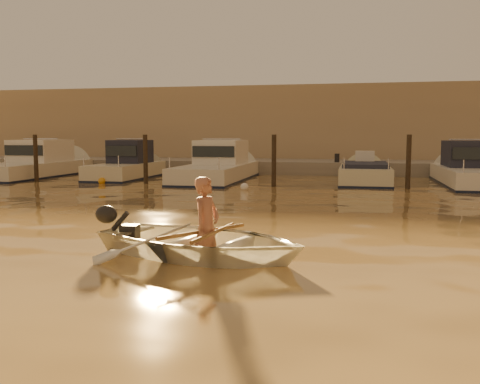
% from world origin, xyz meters
% --- Properties ---
extents(ground_plane, '(160.00, 160.00, 0.00)m').
position_xyz_m(ground_plane, '(0.00, 0.00, 0.00)').
color(ground_plane, brown).
rests_on(ground_plane, ground).
extents(dinghy, '(4.14, 3.42, 0.74)m').
position_xyz_m(dinghy, '(0.45, 1.57, 0.25)').
color(dinghy, silver).
rests_on(dinghy, ground_plane).
extents(person, '(0.53, 0.67, 1.62)m').
position_xyz_m(person, '(0.55, 1.54, 0.51)').
color(person, '#9E634F').
rests_on(person, dinghy).
extents(outboard_motor, '(0.97, 0.62, 0.70)m').
position_xyz_m(outboard_motor, '(-0.99, 1.96, 0.28)').
color(outboard_motor, black).
rests_on(outboard_motor, dinghy).
extents(oar_port, '(0.18, 2.10, 0.13)m').
position_xyz_m(oar_port, '(0.70, 1.50, 0.42)').
color(oar_port, brown).
rests_on(oar_port, dinghy).
extents(oar_starboard, '(0.95, 1.93, 0.13)m').
position_xyz_m(oar_starboard, '(0.50, 1.55, 0.42)').
color(oar_starboard, olive).
rests_on(oar_starboard, dinghy).
extents(moored_boat_0, '(2.55, 8.02, 1.75)m').
position_xyz_m(moored_boat_0, '(-12.11, 16.00, 0.62)').
color(moored_boat_0, silver).
rests_on(moored_boat_0, ground_plane).
extents(moored_boat_1, '(1.94, 5.88, 1.75)m').
position_xyz_m(moored_boat_1, '(-7.35, 16.00, 0.62)').
color(moored_boat_1, beige).
rests_on(moored_boat_1, ground_plane).
extents(moored_boat_2, '(2.42, 8.05, 1.75)m').
position_xyz_m(moored_boat_2, '(-3.04, 16.00, 0.62)').
color(moored_boat_2, silver).
rests_on(moored_boat_2, ground_plane).
extents(moored_boat_3, '(2.01, 5.82, 0.95)m').
position_xyz_m(moored_boat_3, '(3.28, 16.00, 0.22)').
color(moored_boat_3, beige).
rests_on(moored_boat_3, ground_plane).
extents(moored_boat_4, '(2.45, 7.48, 1.75)m').
position_xyz_m(moored_boat_4, '(7.50, 16.00, 0.62)').
color(moored_boat_4, silver).
rests_on(moored_boat_4, ground_plane).
extents(piling_0, '(0.18, 0.18, 2.20)m').
position_xyz_m(piling_0, '(-10.50, 13.80, 0.90)').
color(piling_0, '#2D2319').
rests_on(piling_0, ground_plane).
extents(piling_1, '(0.18, 0.18, 2.20)m').
position_xyz_m(piling_1, '(-5.50, 13.80, 0.90)').
color(piling_1, '#2D2319').
rests_on(piling_1, ground_plane).
extents(piling_2, '(0.18, 0.18, 2.20)m').
position_xyz_m(piling_2, '(-0.20, 13.80, 0.90)').
color(piling_2, '#2D2319').
rests_on(piling_2, ground_plane).
extents(piling_3, '(0.18, 0.18, 2.20)m').
position_xyz_m(piling_3, '(4.80, 13.80, 0.90)').
color(piling_3, '#2D2319').
rests_on(piling_3, ground_plane).
extents(fender_b, '(0.30, 0.30, 0.30)m').
position_xyz_m(fender_b, '(-7.27, 13.43, 0.10)').
color(fender_b, orange).
rests_on(fender_b, ground_plane).
extents(fender_c, '(0.30, 0.30, 0.30)m').
position_xyz_m(fender_c, '(-1.03, 12.19, 0.10)').
color(fender_c, silver).
rests_on(fender_c, ground_plane).
extents(fender_d, '(0.30, 0.30, 0.30)m').
position_xyz_m(fender_d, '(2.65, 13.91, 0.10)').
color(fender_d, '#C97117').
rests_on(fender_d, ground_plane).
extents(quay, '(52.00, 4.00, 1.00)m').
position_xyz_m(quay, '(0.00, 21.50, 0.15)').
color(quay, gray).
rests_on(quay, ground_plane).
extents(waterfront_building, '(46.00, 7.00, 4.80)m').
position_xyz_m(waterfront_building, '(0.00, 27.00, 2.40)').
color(waterfront_building, '#9E8466').
rests_on(waterfront_building, quay).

